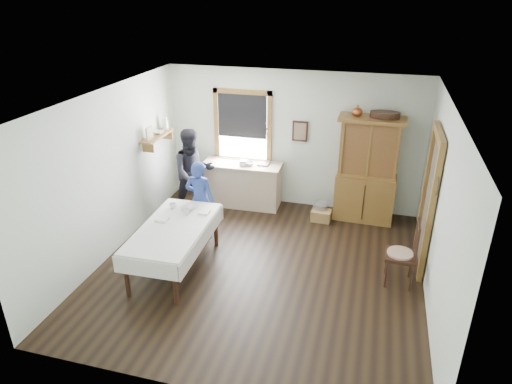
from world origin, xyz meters
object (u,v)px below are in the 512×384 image
work_counter (242,184)px  spindle_chair (401,253)px  wicker_basket (321,216)px  woman_blue (200,203)px  dining_table (175,248)px  figure_dark (194,176)px  china_hutch (367,170)px  pail (320,211)px

work_counter → spindle_chair: spindle_chair is taller
wicker_basket → woman_blue: woman_blue is taller
dining_table → figure_dark: size_ratio=1.20×
wicker_basket → woman_blue: bearing=-149.7°
spindle_chair → china_hutch: bearing=109.9°
spindle_chair → woman_blue: woman_blue is taller
woman_blue → figure_dark: figure_dark is taller
woman_blue → work_counter: bearing=-100.1°
pail → wicker_basket: size_ratio=0.82×
pail → spindle_chair: bearing=-51.3°
work_counter → woman_blue: bearing=-104.4°
dining_table → spindle_chair: bearing=9.0°
figure_dark → woman_blue: bearing=-100.6°
woman_blue → china_hutch: bearing=-149.1°
spindle_chair → woman_blue: bearing=173.6°
dining_table → china_hutch: bearing=42.5°
spindle_chair → work_counter: bearing=149.5°
figure_dark → work_counter: bearing=-1.8°
spindle_chair → figure_dark: (-3.82, 1.36, 0.27)m
china_hutch → dining_table: 3.79m
woman_blue → figure_dark: (-0.46, 0.84, 0.13)m
work_counter → woman_blue: (-0.33, -1.44, 0.22)m
work_counter → pail: size_ratio=5.26×
wicker_basket → woman_blue: 2.36m
pail → woman_blue: (-1.94, -1.26, 0.52)m
china_hutch → spindle_chair: (0.63, -1.98, -0.47)m
work_counter → pail: 1.65m
dining_table → wicker_basket: bearing=47.9°
spindle_chair → woman_blue: 3.41m
work_counter → figure_dark: 1.05m
dining_table → pail: size_ratio=6.39×
work_counter → spindle_chair: bearing=-34.5°
pail → woman_blue: 2.37m
work_counter → dining_table: size_ratio=0.82×
dining_table → figure_dark: figure_dark is taller
wicker_basket → work_counter: bearing=170.1°
pail → figure_dark: bearing=-170.1°
spindle_chair → pail: spindle_chair is taller
spindle_chair → wicker_basket: size_ratio=2.89×
work_counter → wicker_basket: work_counter is taller
work_counter → figure_dark: (-0.79, -0.60, 0.34)m
work_counter → china_hutch: size_ratio=0.78×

